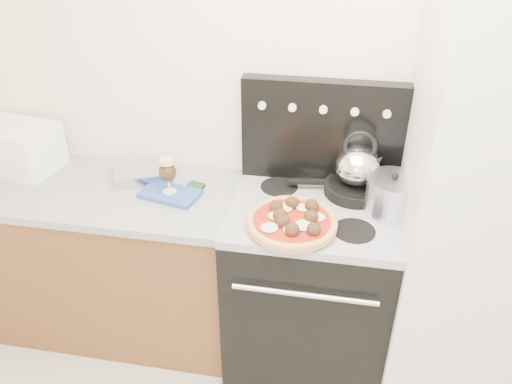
% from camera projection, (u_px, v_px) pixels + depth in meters
% --- Properties ---
extents(room_shell, '(3.52, 3.01, 2.52)m').
position_uv_depth(room_shell, '(267.00, 280.00, 1.35)').
color(room_shell, '#BAB6A7').
rests_on(room_shell, ground).
extents(base_cabinet, '(1.45, 0.60, 0.86)m').
position_uv_depth(base_cabinet, '(105.00, 261.00, 2.70)').
color(base_cabinet, brown).
rests_on(base_cabinet, ground).
extents(countertop, '(1.48, 0.63, 0.04)m').
position_uv_depth(countertop, '(90.00, 190.00, 2.46)').
color(countertop, '#9D9DA6').
rests_on(countertop, base_cabinet).
extents(stove_body, '(0.76, 0.65, 0.88)m').
position_uv_depth(stove_body, '(308.00, 287.00, 2.50)').
color(stove_body, black).
rests_on(stove_body, ground).
extents(cooktop, '(0.76, 0.65, 0.04)m').
position_uv_depth(cooktop, '(314.00, 211.00, 2.26)').
color(cooktop, '#ADADB2').
rests_on(cooktop, stove_body).
extents(backguard, '(0.76, 0.08, 0.50)m').
position_uv_depth(backguard, '(322.00, 132.00, 2.35)').
color(backguard, black).
rests_on(backguard, cooktop).
extents(fridge, '(0.64, 0.68, 1.90)m').
position_uv_depth(fridge, '(480.00, 221.00, 2.11)').
color(fridge, silver).
rests_on(fridge, ground).
extents(toaster_oven, '(0.41, 0.33, 0.23)m').
position_uv_depth(toaster_oven, '(19.00, 148.00, 2.55)').
color(toaster_oven, white).
rests_on(toaster_oven, countertop).
extents(foil_sheet, '(0.34, 0.30, 0.06)m').
position_uv_depth(foil_sheet, '(143.00, 173.00, 2.50)').
color(foil_sheet, silver).
rests_on(foil_sheet, countertop).
extents(oven_mitt, '(0.30, 0.21, 0.02)m').
position_uv_depth(oven_mitt, '(170.00, 194.00, 2.36)').
color(oven_mitt, '#3050A5').
rests_on(oven_mitt, countertop).
extents(beer_glass, '(0.10, 0.10, 0.18)m').
position_uv_depth(beer_glass, '(168.00, 176.00, 2.31)').
color(beer_glass, '#352211').
rests_on(beer_glass, oven_mitt).
extents(pizza_pan, '(0.43, 0.43, 0.01)m').
position_uv_depth(pizza_pan, '(292.00, 227.00, 2.12)').
color(pizza_pan, '#252525').
rests_on(pizza_pan, cooktop).
extents(pizza, '(0.38, 0.38, 0.05)m').
position_uv_depth(pizza, '(292.00, 220.00, 2.10)').
color(pizza, tan).
rests_on(pizza, pizza_pan).
extents(skillet, '(0.32, 0.32, 0.05)m').
position_uv_depth(skillet, '(355.00, 189.00, 2.34)').
color(skillet, black).
rests_on(skillet, cooktop).
extents(tea_kettle, '(0.24, 0.24, 0.23)m').
position_uv_depth(tea_kettle, '(358.00, 163.00, 2.27)').
color(tea_kettle, white).
rests_on(tea_kettle, skillet).
extents(stock_pot, '(0.23, 0.23, 0.16)m').
position_uv_depth(stock_pot, '(392.00, 197.00, 2.17)').
color(stock_pot, silver).
rests_on(stock_pot, cooktop).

